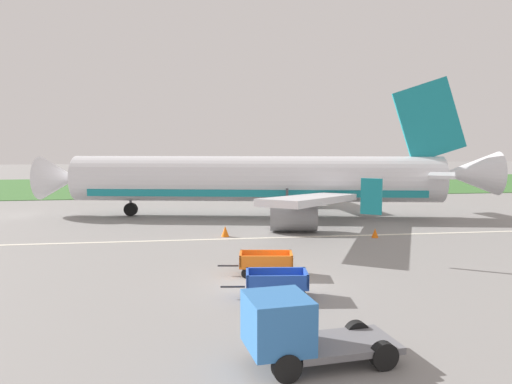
% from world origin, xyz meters
% --- Properties ---
extents(ground_plane, '(220.00, 220.00, 0.00)m').
position_xyz_m(ground_plane, '(0.00, 0.00, 0.00)').
color(ground_plane, gray).
extents(grass_strip, '(220.00, 28.00, 0.06)m').
position_xyz_m(grass_strip, '(0.00, 47.70, 0.03)').
color(grass_strip, '#3D7033').
rests_on(grass_strip, ground).
extents(apron_stripe, '(120.00, 0.36, 0.01)m').
position_xyz_m(apron_stripe, '(0.00, 10.56, 0.01)').
color(apron_stripe, silver).
rests_on(apron_stripe, ground).
extents(airplane, '(37.51, 30.29, 11.34)m').
position_xyz_m(airplane, '(3.12, 19.39, 3.05)').
color(airplane, silver).
rests_on(airplane, ground).
extents(baggage_cart_nearest, '(3.61, 1.67, 1.07)m').
position_xyz_m(baggage_cart_nearest, '(-0.06, -1.78, 0.60)').
color(baggage_cart_nearest, '#234CB2').
rests_on(baggage_cart_nearest, ground).
extents(baggage_cart_second_in_row, '(3.62, 1.75, 1.07)m').
position_xyz_m(baggage_cart_second_in_row, '(0.04, 1.65, 0.60)').
color(baggage_cart_second_in_row, orange).
rests_on(baggage_cart_second_in_row, ground).
extents(service_truck_beside_carts, '(4.58, 2.45, 2.10)m').
position_xyz_m(service_truck_beside_carts, '(-0.70, -8.17, 1.10)').
color(service_truck_beside_carts, slate).
rests_on(service_truck_beside_carts, ground).
extents(traffic_cone_near_plane, '(0.54, 0.54, 0.71)m').
position_xyz_m(traffic_cone_near_plane, '(-1.11, 11.42, 0.35)').
color(traffic_cone_near_plane, orange).
rests_on(traffic_cone_near_plane, ground).
extents(traffic_cone_mid_apron, '(0.46, 0.46, 0.60)m').
position_xyz_m(traffic_cone_mid_apron, '(8.57, 9.74, 0.30)').
color(traffic_cone_mid_apron, orange).
rests_on(traffic_cone_mid_apron, ground).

